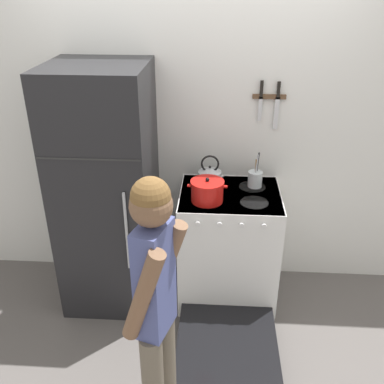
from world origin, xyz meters
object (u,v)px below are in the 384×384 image
refrigerator (107,192)px  dutch_oven_pot (207,191)px  stove_range (228,249)px  utensil_jar (255,179)px  tea_kettle (210,176)px  person (156,307)px

refrigerator → dutch_oven_pot: refrigerator is taller
stove_range → utensil_jar: (0.18, 0.17, 0.53)m
stove_range → utensil_jar: bearing=42.6°
stove_range → tea_kettle: tea_kettle is taller
tea_kettle → person: (-0.22, -1.33, -0.08)m
dutch_oven_pot → utensil_jar: size_ratio=1.05×
stove_range → person: bearing=-107.7°
tea_kettle → utensil_jar: bearing=1.1°
refrigerator → dutch_oven_pot: (0.73, -0.09, 0.08)m
dutch_oven_pot → stove_range: bearing=27.2°
dutch_oven_pot → utensil_jar: 0.43m
refrigerator → tea_kettle: refrigerator is taller
refrigerator → stove_range: (0.90, -0.01, -0.46)m
dutch_oven_pot → tea_kettle: 0.25m
stove_range → utensil_jar: utensil_jar is taller
tea_kettle → dutch_oven_pot: bearing=-93.0°
tea_kettle → utensil_jar: size_ratio=0.92×
refrigerator → tea_kettle: size_ratio=7.47×
utensil_jar → dutch_oven_pot: bearing=-144.0°
dutch_oven_pot → refrigerator: bearing=172.9°
stove_range → person: person is taller
stove_range → tea_kettle: (-0.15, 0.16, 0.54)m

